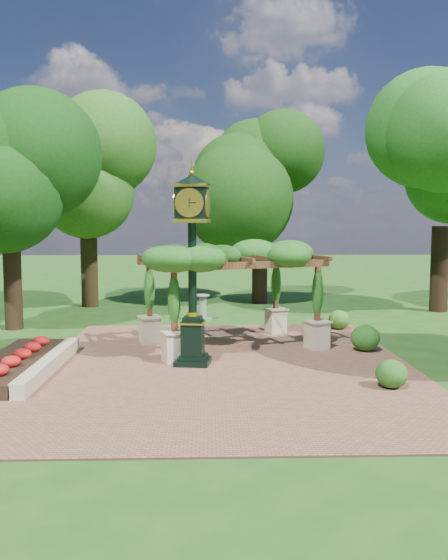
{
  "coord_description": "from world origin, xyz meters",
  "views": [
    {
      "loc": [
        -0.48,
        -13.53,
        3.76
      ],
      "look_at": [
        0.0,
        2.5,
        2.2
      ],
      "focal_mm": 35.0,
      "sensor_mm": 36.0,
      "label": 1
    }
  ],
  "objects": [
    {
      "name": "tree_east_far",
      "position": [
        9.83,
        10.35,
        6.73
      ],
      "size": [
        4.98,
        4.98,
        9.81
      ],
      "color": "black",
      "rests_on": "ground"
    },
    {
      "name": "shrub_front",
      "position": [
        3.78,
        -1.28,
        0.37
      ],
      "size": [
        0.75,
        0.75,
        0.66
      ],
      "primitive_type": "ellipsoid",
      "rotation": [
        0.0,
        0.0,
        -0.01
      ],
      "color": "#225518",
      "rests_on": "brick_plaza"
    },
    {
      "name": "tree_west_near",
      "position": [
        -7.64,
        6.58,
        5.72
      ],
      "size": [
        4.49,
        4.49,
        8.32
      ],
      "color": "black",
      "rests_on": "ground"
    },
    {
      "name": "shrub_back",
      "position": [
        4.32,
        6.01,
        0.39
      ],
      "size": [
        0.86,
        0.86,
        0.7
      ],
      "primitive_type": "ellipsoid",
      "rotation": [
        0.0,
        0.0,
        -0.12
      ],
      "color": "#31641D",
      "rests_on": "brick_plaza"
    },
    {
      "name": "pergola",
      "position": [
        0.26,
        3.38,
        2.73
      ],
      "size": [
        6.1,
        4.91,
        3.33
      ],
      "rotation": [
        0.0,
        0.0,
        0.35
      ],
      "color": "beige",
      "rests_on": "brick_plaza"
    },
    {
      "name": "border_wall",
      "position": [
        -4.6,
        0.5,
        0.2
      ],
      "size": [
        0.35,
        5.0,
        0.4
      ],
      "primitive_type": "cube",
      "color": "#C6B793",
      "rests_on": "ground"
    },
    {
      "name": "tree_west_far",
      "position": [
        -6.08,
        12.34,
        6.44
      ],
      "size": [
        4.36,
        4.36,
        9.41
      ],
      "color": "#312413",
      "rests_on": "ground"
    },
    {
      "name": "sundial",
      "position": [
        -0.68,
        8.19,
        0.46
      ],
      "size": [
        0.77,
        0.77,
        1.06
      ],
      "rotation": [
        0.0,
        0.0,
        -0.41
      ],
      "color": "gray",
      "rests_on": "ground"
    },
    {
      "name": "brick_plaza",
      "position": [
        0.0,
        1.0,
        0.02
      ],
      "size": [
        10.0,
        12.0,
        0.04
      ],
      "primitive_type": "cube",
      "color": "brown",
      "rests_on": "ground"
    },
    {
      "name": "flower_bed",
      "position": [
        -5.5,
        0.5,
        0.18
      ],
      "size": [
        1.5,
        5.0,
        0.36
      ],
      "primitive_type": "cube",
      "color": "red",
      "rests_on": "ground"
    },
    {
      "name": "tree_north",
      "position": [
        2.09,
        13.28,
        6.24
      ],
      "size": [
        5.09,
        5.09,
        9.08
      ],
      "color": "black",
      "rests_on": "ground"
    },
    {
      "name": "pedestal_clock",
      "position": [
        -0.89,
        1.08,
        3.12
      ],
      "size": [
        1.17,
        1.17,
        5.22
      ],
      "rotation": [
        0.0,
        0.0,
        -0.14
      ],
      "color": "black",
      "rests_on": "brick_plaza"
    },
    {
      "name": "ground",
      "position": [
        0.0,
        0.0,
        0.0
      ],
      "size": [
        120.0,
        120.0,
        0.0
      ],
      "primitive_type": "plane",
      "color": "#1E4714",
      "rests_on": "ground"
    },
    {
      "name": "shrub_mid",
      "position": [
        4.26,
        2.5,
        0.43
      ],
      "size": [
        0.9,
        0.9,
        0.78
      ],
      "primitive_type": "ellipsoid",
      "rotation": [
        0.0,
        0.0,
        0.03
      ],
      "color": "#205618",
      "rests_on": "brick_plaza"
    }
  ]
}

